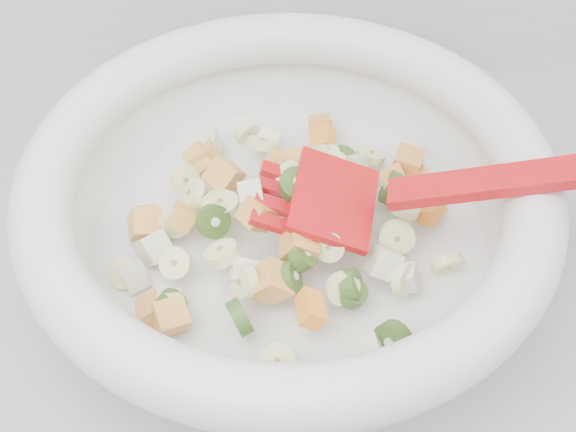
{
  "coord_description": "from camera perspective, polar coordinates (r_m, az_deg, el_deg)",
  "views": [
    {
      "loc": [
        -0.18,
        1.09,
        1.39
      ],
      "look_at": [
        -0.18,
        1.49,
        0.95
      ],
      "focal_mm": 50.0,
      "sensor_mm": 36.0,
      "label": 1
    }
  ],
  "objects": [
    {
      "name": "mixing_bowl",
      "position": [
        0.59,
        0.06,
        0.77
      ],
      "size": [
        0.5,
        0.39,
        0.16
      ],
      "color": "white",
      "rests_on": "counter"
    }
  ]
}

